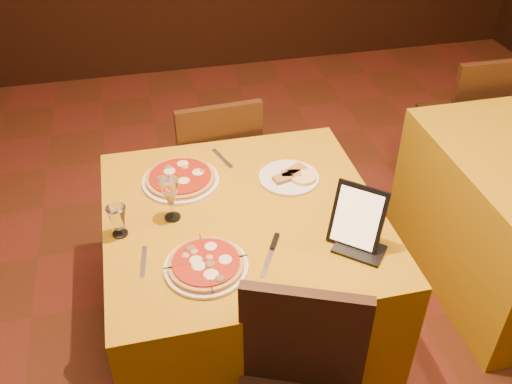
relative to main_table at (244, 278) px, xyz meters
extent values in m
cube|color=#B27F0B|center=(0.00, 0.00, 0.00)|extent=(1.10, 1.10, 0.75)
cylinder|color=white|center=(-0.19, -0.28, 0.38)|extent=(0.30, 0.30, 0.01)
cylinder|color=#AD4C23|center=(-0.19, -0.28, 0.40)|extent=(0.27, 0.27, 0.02)
cylinder|color=white|center=(-0.22, 0.26, 0.38)|extent=(0.33, 0.33, 0.01)
cylinder|color=#AD4C23|center=(-0.22, 0.26, 0.40)|extent=(0.30, 0.30, 0.02)
cylinder|color=white|center=(0.24, 0.18, 0.38)|extent=(0.26, 0.26, 0.01)
cylinder|color=olive|center=(0.24, 0.18, 0.40)|extent=(0.16, 0.16, 0.02)
cube|color=black|center=(0.37, -0.26, 0.49)|extent=(0.21, 0.20, 0.23)
cube|color=silver|center=(0.04, -0.28, 0.38)|extent=(0.11, 0.18, 0.01)
cube|color=#AEAFB5|center=(-0.41, -0.19, 0.38)|extent=(0.04, 0.16, 0.01)
cube|color=#A8A9AF|center=(-0.01, 0.39, 0.38)|extent=(0.07, 0.17, 0.01)
camera|label=1|loc=(-0.34, -1.73, 1.83)|focal=40.00mm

